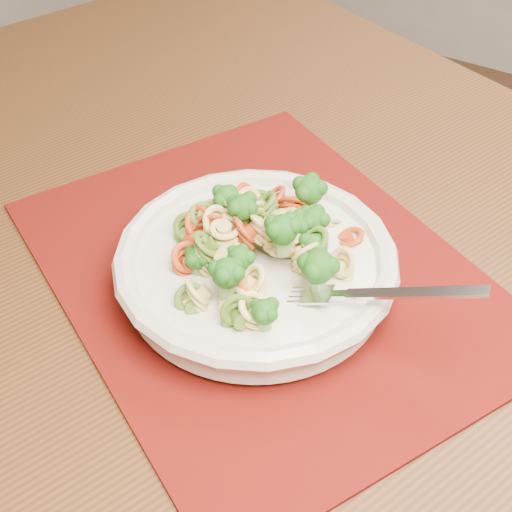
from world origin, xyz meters
The scene contains 5 objects.
dining_table centered at (-0.31, 0.00, 0.67)m, with size 1.49×1.22×0.79m.
placemat centered at (-0.32, -0.05, 0.79)m, with size 0.45×0.35×0.00m, color #571103.
pasta_bowl centered at (-0.31, -0.07, 0.82)m, with size 0.25×0.25×0.05m.
pasta_broccoli_heap centered at (-0.31, -0.07, 0.83)m, with size 0.21×0.21×0.06m, color #F0D376, non-canonical shape.
fork centered at (-0.24, -0.09, 0.83)m, with size 0.19×0.02×0.01m, color silver, non-canonical shape.
Camera 1 is at (-0.07, -0.46, 1.25)m, focal length 50.00 mm.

